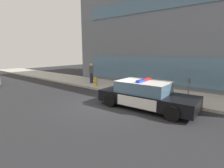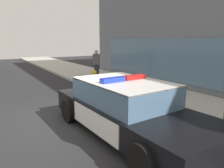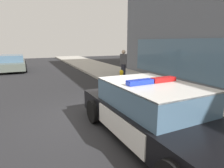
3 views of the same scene
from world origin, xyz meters
name	(u,v)px [view 3 (image 3 of 3)]	position (x,y,z in m)	size (l,w,h in m)	color
ground	(89,117)	(0.00, 0.00, 0.00)	(48.00, 48.00, 0.00)	#262628
sidewalk	(187,99)	(0.00, 4.14, 0.07)	(48.00, 3.54, 0.15)	#B2ADA3
police_cruiser	(154,112)	(1.95, 1.03, 0.68)	(4.99, 2.30, 1.49)	black
fire_hydrant	(121,77)	(-3.48, 2.93, 0.50)	(0.34, 0.39, 0.73)	gold
car_far_lane	(13,63)	(-11.97, -2.66, 0.63)	(4.43, 2.04, 1.29)	#596056
pedestrian_on_sidewalk	(123,64)	(-4.79, 3.73, 1.01)	(0.44, 0.48, 1.71)	#23232D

